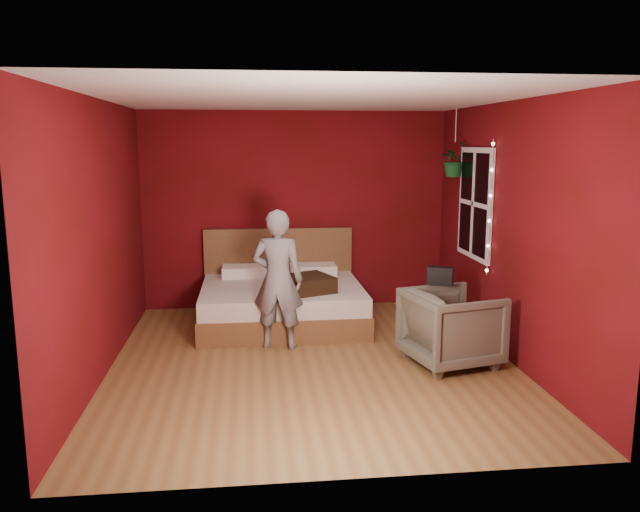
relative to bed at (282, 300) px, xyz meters
The scene contains 10 objects.
floor 1.51m from the bed, 80.93° to the right, with size 4.50×4.50×0.00m, color olive.
room_walls 2.04m from the bed, 80.93° to the right, with size 4.04×4.54×2.62m.
window 2.58m from the bed, 14.33° to the right, with size 0.05×0.97×1.27m.
fairy_lights 2.72m from the bed, 26.56° to the right, with size 0.04×0.04×1.45m.
bed is the anchor object (origin of this frame).
person 1.08m from the bed, 95.12° to the right, with size 0.55×0.36×1.50m, color gray.
armchair 2.32m from the bed, 46.25° to the right, with size 0.81×0.83×0.76m, color #656250.
handbag 2.17m from the bed, 41.91° to the right, with size 0.25×0.13×0.18m, color black.
throw_pillow 0.60m from the bed, 57.98° to the right, with size 0.52×0.52×0.18m, color black.
hanging_plant 2.72m from the bed, ahead, with size 0.45×0.42×0.82m.
Camera 1 is at (-0.60, -5.99, 2.19)m, focal length 35.00 mm.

